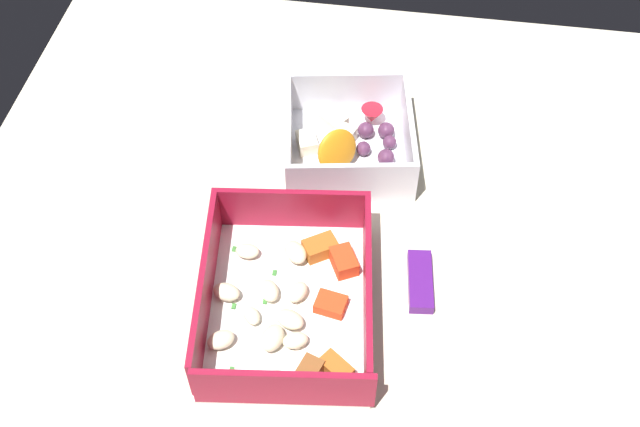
{
  "coord_description": "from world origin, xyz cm",
  "views": [
    {
      "loc": [
        49.66,
        7.81,
        69.03
      ],
      "look_at": [
        -1.52,
        0.08,
        4.0
      ],
      "focal_mm": 44.06,
      "sensor_mm": 36.0,
      "label": 1
    }
  ],
  "objects_px": {
    "fruit_bowl": "(349,141)",
    "candy_bar": "(420,281)",
    "pasta_container": "(288,299)",
    "paper_cup_liner": "(346,81)"
  },
  "relations": [
    {
      "from": "pasta_container",
      "to": "paper_cup_liner",
      "type": "distance_m",
      "value": 0.33
    },
    {
      "from": "candy_bar",
      "to": "pasta_container",
      "type": "bearing_deg",
      "value": -69.11
    },
    {
      "from": "fruit_bowl",
      "to": "paper_cup_liner",
      "type": "distance_m",
      "value": 0.11
    },
    {
      "from": "pasta_container",
      "to": "candy_bar",
      "type": "relative_size",
      "value": 3.25
    },
    {
      "from": "fruit_bowl",
      "to": "candy_bar",
      "type": "bearing_deg",
      "value": 29.0
    },
    {
      "from": "pasta_container",
      "to": "fruit_bowl",
      "type": "distance_m",
      "value": 0.22
    },
    {
      "from": "pasta_container",
      "to": "candy_bar",
      "type": "height_order",
      "value": "pasta_container"
    },
    {
      "from": "paper_cup_liner",
      "to": "fruit_bowl",
      "type": "bearing_deg",
      "value": 9.12
    },
    {
      "from": "pasta_container",
      "to": "fruit_bowl",
      "type": "bearing_deg",
      "value": 164.73
    },
    {
      "from": "pasta_container",
      "to": "candy_bar",
      "type": "bearing_deg",
      "value": 104.02
    }
  ]
}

